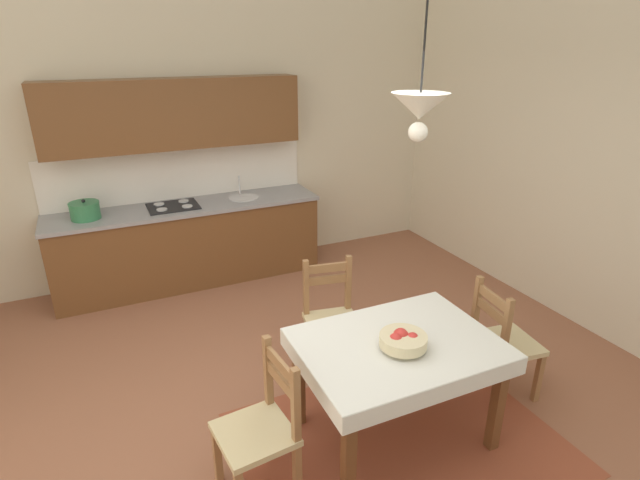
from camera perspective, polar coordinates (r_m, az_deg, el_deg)
The scene contains 11 objects.
ground_plane at distance 3.86m, azimuth -4.01°, elevation -20.44°, with size 6.69×6.32×0.10m, color #935B42.
wall_back at distance 5.70m, azimuth -15.89°, elevation 16.80°, with size 6.69×0.12×4.23m, color beige.
wall_right at distance 4.91m, azimuth 32.45°, elevation 13.60°, with size 0.12×6.32×4.23m, color beige.
area_rug at distance 3.69m, azimuth 9.18°, elevation -22.02°, with size 2.10×1.60×0.01m, color brown.
kitchen_cabinetry at distance 5.60m, azimuth -15.17°, elevation 3.56°, with size 2.86×0.63×2.20m.
dining_table at distance 3.36m, azimuth 8.85°, elevation -13.40°, with size 1.29×0.96×0.75m.
dining_chair_kitchen_side at distance 4.08m, azimuth 1.35°, elevation -9.14°, with size 0.49×0.49×0.93m.
dining_chair_window_side at distance 4.04m, azimuth 20.22°, elevation -11.03°, with size 0.48×0.48×0.93m.
dining_chair_tv_side at distance 3.12m, azimuth -6.77°, elevation -20.80°, with size 0.46×0.46×0.93m.
fruit_bowl at distance 3.20m, azimuth 9.50°, elevation -11.29°, with size 0.30×0.30×0.12m.
pendant_lamp at distance 2.83m, azimuth 11.39°, elevation 14.66°, with size 0.32×0.32×0.81m.
Camera 1 is at (-0.98, -2.68, 2.55)m, focal length 27.85 mm.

